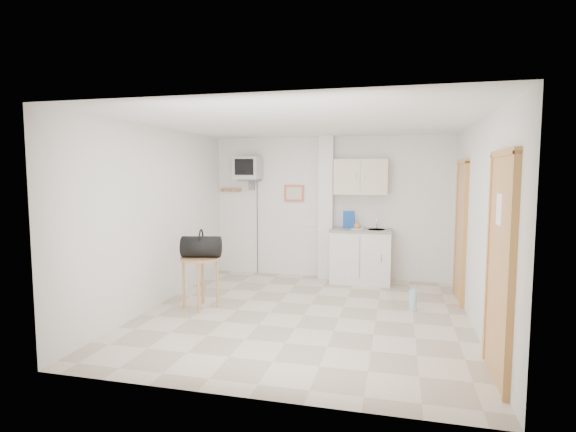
% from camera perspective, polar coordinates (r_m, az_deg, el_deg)
% --- Properties ---
extents(ground, '(4.50, 4.50, 0.00)m').
position_cam_1_polar(ground, '(6.06, 2.03, -12.47)').
color(ground, beige).
rests_on(ground, ground).
extents(room_envelope, '(4.24, 4.54, 2.55)m').
position_cam_1_polar(room_envelope, '(5.82, 4.58, 2.20)').
color(room_envelope, white).
rests_on(room_envelope, ground).
extents(kitchenette, '(1.03, 0.58, 2.10)m').
position_cam_1_polar(kitchenette, '(7.75, 9.25, -2.46)').
color(kitchenette, silver).
rests_on(kitchenette, ground).
extents(crt_television, '(0.44, 0.45, 2.15)m').
position_cam_1_polar(crt_television, '(8.10, -5.09, 5.97)').
color(crt_television, slate).
rests_on(crt_television, ground).
extents(round_table, '(0.54, 0.54, 0.71)m').
position_cam_1_polar(round_table, '(6.33, -11.08, -6.23)').
color(round_table, '#A77D46').
rests_on(round_table, ground).
extents(duffel_bag, '(0.58, 0.39, 0.39)m').
position_cam_1_polar(duffel_bag, '(6.30, -10.96, -3.82)').
color(duffel_bag, black).
rests_on(duffel_bag, round_table).
extents(water_bottle, '(0.11, 0.11, 0.32)m').
position_cam_1_polar(water_bottle, '(6.44, 15.58, -10.27)').
color(water_bottle, '#9EBBD6').
rests_on(water_bottle, ground).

